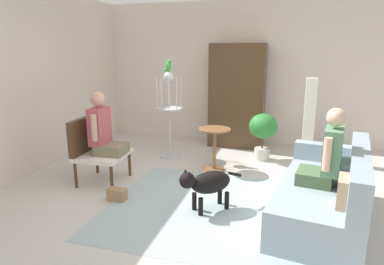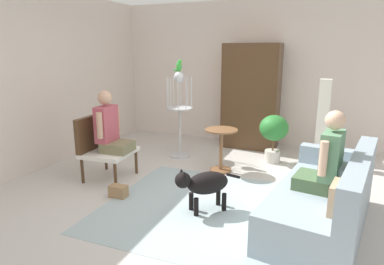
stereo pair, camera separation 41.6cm
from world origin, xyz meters
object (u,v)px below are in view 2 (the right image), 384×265
object	(u,v)px
armchair	(101,143)
person_on_couch	(326,159)
person_on_armchair	(110,127)
parrot	(179,66)
round_end_table	(221,146)
column_lamp	(322,123)
dog	(204,183)
potted_plant	(274,132)
armoire_cabinet	(251,97)
handbag	(118,191)
bird_cage_stand	(180,109)
couch	(326,200)

from	to	relation	value
armchair	person_on_couch	distance (m)	3.10
person_on_armchair	parrot	bearing A→B (deg)	70.17
person_on_armchair	round_end_table	bearing A→B (deg)	32.97
column_lamp	dog	bearing A→B (deg)	-117.33
potted_plant	armoire_cabinet	size ratio (longest dim) A/B	0.41
parrot	handbag	distance (m)	2.41
armchair	bird_cage_stand	xyz separation A→B (m)	(0.66, 1.36, 0.33)
armchair	round_end_table	world-z (taller)	armchair
person_on_couch	column_lamp	size ratio (longest dim) A/B	0.60
round_end_table	dog	world-z (taller)	round_end_table
round_end_table	parrot	bearing A→B (deg)	153.70
person_on_couch	potted_plant	bearing A→B (deg)	112.70
person_on_armchair	armoire_cabinet	world-z (taller)	armoire_cabinet
round_end_table	potted_plant	xyz separation A→B (m)	(0.68, 0.74, 0.12)
column_lamp	handbag	xyz separation A→B (m)	(-2.36, -2.36, -0.62)
couch	potted_plant	xyz separation A→B (m)	(-0.87, 1.96, 0.23)
armchair	person_on_armchair	xyz separation A→B (m)	(0.17, 0.01, 0.25)
round_end_table	parrot	distance (m)	1.55
person_on_couch	handbag	xyz separation A→B (m)	(-2.45, -0.19, -0.68)
dog	potted_plant	size ratio (longest dim) A/B	0.79
couch	column_lamp	xyz separation A→B (m)	(-0.13, 2.15, 0.40)
round_end_table	column_lamp	bearing A→B (deg)	33.45
person_on_couch	person_on_armchair	size ratio (longest dim) A/B	0.97
person_on_couch	dog	world-z (taller)	person_on_couch
person_on_armchair	bird_cage_stand	xyz separation A→B (m)	(0.49, 1.35, 0.08)
couch	handbag	bearing A→B (deg)	-175.09
couch	column_lamp	world-z (taller)	column_lamp
couch	round_end_table	xyz separation A→B (m)	(-1.55, 1.21, 0.12)
armchair	bird_cage_stand	bearing A→B (deg)	64.15
person_on_armchair	armoire_cabinet	distance (m)	2.87
dog	handbag	bearing A→B (deg)	-177.36
handbag	armchair	bearing A→B (deg)	140.50
person_on_couch	handbag	size ratio (longest dim) A/B	3.72
dog	bird_cage_stand	world-z (taller)	bird_cage_stand
couch	person_on_armchair	bearing A→B (deg)	174.01
couch	round_end_table	size ratio (longest dim) A/B	2.96
column_lamp	parrot	bearing A→B (deg)	-168.09
armchair	person_on_armchair	distance (m)	0.30
potted_plant	column_lamp	distance (m)	0.78
parrot	couch	bearing A→B (deg)	-34.04
dog	handbag	distance (m)	1.19
person_on_armchair	column_lamp	distance (m)	3.36
handbag	parrot	bearing A→B (deg)	89.04
round_end_table	potted_plant	world-z (taller)	potted_plant
couch	armoire_cabinet	bearing A→B (deg)	117.74
person_on_couch	parrot	bearing A→B (deg)	145.12
couch	person_on_armchair	xyz separation A→B (m)	(-2.94, 0.31, 0.47)
person_on_couch	column_lamp	distance (m)	2.18
person_on_armchair	bird_cage_stand	world-z (taller)	bird_cage_stand
person_on_armchair	column_lamp	world-z (taller)	column_lamp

